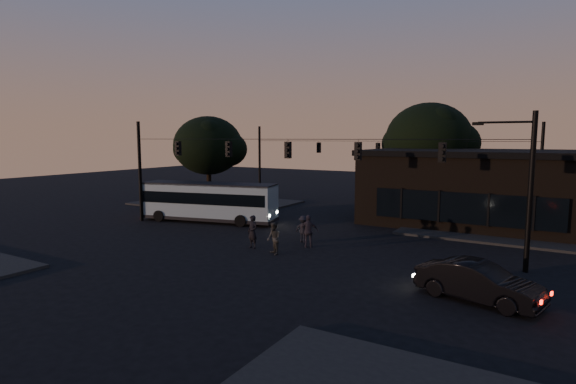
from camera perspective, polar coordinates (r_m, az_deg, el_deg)
The scene contains 14 objects.
ground at distance 24.60m, azimuth -4.81°, elevation -7.92°, with size 120.00×120.00×0.00m, color black.
sidewalk_far_right at distance 33.96m, azimuth 27.10°, elevation -4.41°, with size 14.00×10.00×0.15m, color black.
sidewalk_far_left at distance 43.88m, azimuth -9.09°, elevation -1.34°, with size 14.00×10.00×0.15m, color black.
building at distance 35.82m, azimuth 22.75°, elevation 0.62°, with size 15.40×10.41×5.40m.
tree_behind at distance 42.50m, azimuth 17.40°, elevation 6.44°, with size 7.60×7.60×9.43m.
tree_left at distance 42.69m, azimuth -10.09°, elevation 5.81°, with size 6.40×6.40×8.30m.
signal_rig_near at distance 27.20m, azimuth -0.00°, elevation 3.03°, with size 26.24×0.30×7.50m.
signal_rig_far at distance 41.76m, azimuth 11.31°, elevation 3.89°, with size 26.24×0.30×7.50m.
bus at distance 34.30m, azimuth -10.04°, elevation -1.00°, with size 10.67×4.72×2.93m.
car at distance 19.04m, azimuth 23.00°, elevation -10.49°, with size 1.62×4.63×1.53m, color black.
pedestrian_a at distance 25.76m, azimuth -4.52°, elevation -5.07°, with size 0.69×0.45×1.89m, color black.
pedestrian_b at distance 24.37m, azimuth -1.81°, elevation -5.92°, with size 0.85×0.66×1.75m, color #2D2D29.
pedestrian_c at distance 25.85m, azimuth 2.65°, elevation -5.01°, with size 1.12×0.46×1.91m, color #2C2830.
pedestrian_d at distance 27.27m, azimuth 1.94°, elevation -4.70°, with size 1.04×0.60×1.61m, color black.
Camera 1 is at (13.86, -19.34, 6.26)m, focal length 28.00 mm.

